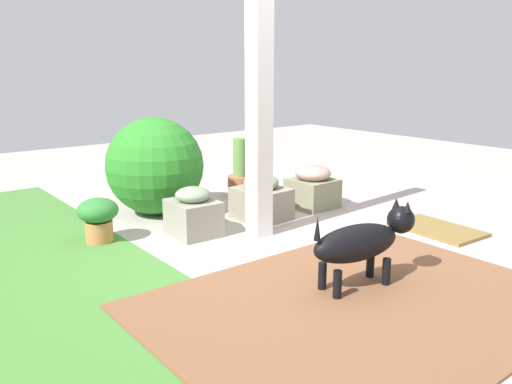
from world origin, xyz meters
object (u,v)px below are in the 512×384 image
object	(u,v)px
stone_planter_near	(261,199)
dog	(363,241)
stone_planter_mid	(193,213)
terracotta_pot_broad	(98,216)
terracotta_pot_tall	(240,176)
porch_pillar	(259,84)
doormat	(437,229)
stone_planter_nearest	(313,188)
round_shrub	(155,166)

from	to	relation	value
stone_planter_near	dog	distance (m)	1.63
stone_planter_mid	terracotta_pot_broad	size ratio (longest dim) A/B	1.19
stone_planter_near	stone_planter_mid	distance (m)	0.72
terracotta_pot_tall	porch_pillar	bearing A→B (deg)	150.38
stone_planter_near	doormat	xyz separation A→B (m)	(-1.19, -0.95, -0.17)
stone_planter_nearest	stone_planter_mid	bearing A→B (deg)	90.56
terracotta_pot_broad	dog	world-z (taller)	dog
stone_planter_mid	dog	size ratio (longest dim) A/B	0.54
stone_planter_mid	round_shrub	bearing A→B (deg)	-4.97
porch_pillar	terracotta_pot_broad	xyz separation A→B (m)	(0.64, 1.10, -1.01)
stone_planter_nearest	round_shrub	size ratio (longest dim) A/B	0.47
porch_pillar	stone_planter_mid	size ratio (longest dim) A/B	5.77
stone_planter_nearest	stone_planter_mid	distance (m)	1.36
round_shrub	terracotta_pot_broad	xyz separation A→B (m)	(-0.47, 0.75, -0.24)
porch_pillar	terracotta_pot_broad	size ratio (longest dim) A/B	6.88
porch_pillar	stone_planter_mid	world-z (taller)	porch_pillar
stone_planter_near	porch_pillar	bearing A→B (deg)	139.12
stone_planter_near	doormat	size ratio (longest dim) A/B	0.69
round_shrub	terracotta_pot_tall	bearing A→B (deg)	-88.91
stone_planter_nearest	terracotta_pot_broad	world-z (taller)	stone_planter_nearest
porch_pillar	dog	world-z (taller)	porch_pillar
dog	doormat	bearing A→B (deg)	-75.20
stone_planter_nearest	stone_planter_mid	size ratio (longest dim) A/B	1.00
round_shrub	dog	bearing A→B (deg)	-174.92
stone_planter_nearest	terracotta_pot_broad	bearing A→B (deg)	81.86
porch_pillar	stone_planter_nearest	size ratio (longest dim) A/B	5.76
stone_planter_near	doormat	bearing A→B (deg)	-141.51
stone_planter_mid	dog	bearing A→B (deg)	-169.99
porch_pillar	doormat	world-z (taller)	porch_pillar
dog	stone_planter_mid	bearing A→B (deg)	10.01
stone_planter_near	stone_planter_mid	size ratio (longest dim) A/B	1.17
terracotta_pot_tall	stone_planter_near	bearing A→B (deg)	156.46
stone_planter_near	terracotta_pot_broad	bearing A→B (deg)	78.11
doormat	round_shrub	bearing A→B (deg)	39.35
porch_pillar	doormat	size ratio (longest dim) A/B	3.39
stone_planter_near	terracotta_pot_broad	xyz separation A→B (m)	(0.29, 1.40, 0.02)
stone_planter_nearest	terracotta_pot_broad	xyz separation A→B (m)	(0.29, 2.04, 0.01)
stone_planter_near	terracotta_pot_tall	size ratio (longest dim) A/B	0.79
stone_planter_nearest	stone_planter_mid	world-z (taller)	stone_planter_nearest
stone_planter_nearest	dog	bearing A→B (deg)	145.05
stone_planter_mid	dog	xyz separation A→B (m)	(-1.55, -0.27, 0.12)
terracotta_pot_broad	dog	xyz separation A→B (m)	(-1.85, -0.95, 0.10)
terracotta_pot_tall	terracotta_pot_broad	bearing A→B (deg)	105.58
round_shrub	terracotta_pot_broad	size ratio (longest dim) A/B	2.54
terracotta_pot_tall	round_shrub	bearing A→B (deg)	91.09
porch_pillar	dog	distance (m)	1.52
stone_planter_nearest	doormat	distance (m)	1.24
porch_pillar	stone_planter_near	bearing A→B (deg)	-40.88
round_shrub	stone_planter_nearest	bearing A→B (deg)	-120.31
terracotta_pot_broad	doormat	xyz separation A→B (m)	(-1.48, -2.35, -0.19)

